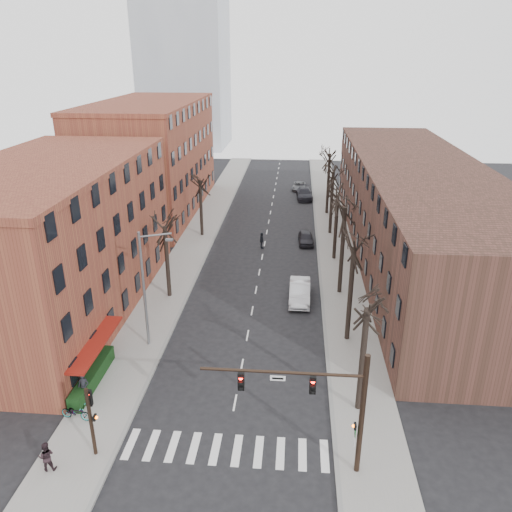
% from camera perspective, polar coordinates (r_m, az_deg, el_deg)
% --- Properties ---
extents(ground, '(160.00, 160.00, 0.00)m').
position_cam_1_polar(ground, '(29.57, -3.43, -21.23)').
color(ground, black).
rests_on(ground, ground).
extents(sidewalk_left, '(4.00, 90.00, 0.15)m').
position_cam_1_polar(sidewalk_left, '(60.80, -6.37, 2.71)').
color(sidewalk_left, gray).
rests_on(sidewalk_left, ground).
extents(sidewalk_right, '(4.00, 90.00, 0.15)m').
position_cam_1_polar(sidewalk_right, '(59.90, 8.85, 2.27)').
color(sidewalk_right, gray).
rests_on(sidewalk_right, ground).
extents(building_left_near, '(12.00, 26.00, 12.00)m').
position_cam_1_polar(building_left_near, '(43.49, -22.10, 1.35)').
color(building_left_near, brown).
rests_on(building_left_near, ground).
extents(building_left_far, '(12.00, 28.00, 14.00)m').
position_cam_1_polar(building_left_far, '(69.30, -11.84, 10.76)').
color(building_left_far, brown).
rests_on(building_left_far, ground).
extents(building_right, '(12.00, 50.00, 10.00)m').
position_cam_1_polar(building_right, '(54.89, 17.86, 5.00)').
color(building_right, '#4D2C24').
rests_on(building_right, ground).
extents(office_tower, '(18.00, 18.00, 60.00)m').
position_cam_1_polar(office_tower, '(119.30, -8.49, 26.76)').
color(office_tower, '#B2B7BF').
rests_on(office_tower, ground).
extents(awning_left, '(1.20, 7.00, 0.15)m').
position_cam_1_polar(awning_left, '(36.29, -17.31, -12.96)').
color(awning_left, maroon).
rests_on(awning_left, ground).
extents(hedge, '(0.80, 6.00, 1.00)m').
position_cam_1_polar(hedge, '(35.21, -18.18, -12.99)').
color(hedge, '#143613').
rests_on(hedge, sidewalk_left).
extents(tree_right_a, '(5.20, 5.20, 10.00)m').
position_cam_1_polar(tree_right_a, '(32.65, 11.55, -16.79)').
color(tree_right_a, black).
rests_on(tree_right_a, ground).
extents(tree_right_b, '(5.20, 5.20, 10.80)m').
position_cam_1_polar(tree_right_b, '(39.15, 10.32, -9.41)').
color(tree_right_b, black).
rests_on(tree_right_b, ground).
extents(tree_right_c, '(5.20, 5.20, 11.60)m').
position_cam_1_polar(tree_right_c, '(46.12, 9.48, -4.19)').
color(tree_right_c, black).
rests_on(tree_right_c, ground).
extents(tree_right_d, '(5.20, 5.20, 10.00)m').
position_cam_1_polar(tree_right_d, '(53.38, 8.88, -0.36)').
color(tree_right_d, black).
rests_on(tree_right_d, ground).
extents(tree_right_e, '(5.20, 5.20, 10.80)m').
position_cam_1_polar(tree_right_e, '(60.83, 8.42, 2.54)').
color(tree_right_e, black).
rests_on(tree_right_e, ground).
extents(tree_right_f, '(5.20, 5.20, 11.60)m').
position_cam_1_polar(tree_right_f, '(68.41, 8.06, 4.80)').
color(tree_right_f, black).
rests_on(tree_right_f, ground).
extents(tree_left_a, '(5.20, 5.20, 9.50)m').
position_cam_1_polar(tree_left_a, '(45.50, -9.82, -4.60)').
color(tree_left_a, black).
rests_on(tree_left_a, ground).
extents(tree_left_b, '(5.20, 5.20, 9.50)m').
position_cam_1_polar(tree_left_b, '(59.83, -6.16, 2.31)').
color(tree_left_b, black).
rests_on(tree_left_b, ground).
extents(signal_mast_arm, '(8.14, 0.30, 7.20)m').
position_cam_1_polar(signal_mast_arm, '(25.81, 8.60, -16.18)').
color(signal_mast_arm, black).
rests_on(signal_mast_arm, ground).
extents(signal_pole_left, '(0.47, 0.44, 4.40)m').
position_cam_1_polar(signal_pole_left, '(28.84, -18.37, -17.00)').
color(signal_pole_left, black).
rests_on(signal_pole_left, ground).
extents(streetlight, '(2.45, 0.22, 9.03)m').
position_cam_1_polar(streetlight, '(36.28, -12.48, -3.26)').
color(streetlight, slate).
rests_on(streetlight, ground).
extents(silver_sedan, '(1.85, 5.14, 1.69)m').
position_cam_1_polar(silver_sedan, '(44.03, 5.03, -4.07)').
color(silver_sedan, silver).
rests_on(silver_sedan, ground).
extents(parked_car_near, '(1.86, 4.14, 1.38)m').
position_cam_1_polar(parked_car_near, '(57.12, 5.72, 2.08)').
color(parked_car_near, black).
rests_on(parked_car_near, ground).
extents(parked_car_mid, '(2.55, 5.56, 1.58)m').
position_cam_1_polar(parked_car_mid, '(75.06, 5.55, 7.12)').
color(parked_car_mid, black).
rests_on(parked_car_mid, ground).
extents(parked_car_far, '(2.29, 4.37, 1.17)m').
position_cam_1_polar(parked_car_far, '(80.07, 4.91, 7.96)').
color(parked_car_far, slate).
rests_on(parked_car_far, ground).
extents(pedestrian_a, '(0.72, 0.47, 1.96)m').
position_cam_1_polar(pedestrian_a, '(33.63, -19.09, -13.98)').
color(pedestrian_a, black).
rests_on(pedestrian_a, sidewalk_left).
extents(pedestrian_b, '(0.96, 0.82, 1.71)m').
position_cam_1_polar(pedestrian_b, '(29.77, -22.84, -20.35)').
color(pedestrian_b, black).
rests_on(pedestrian_b, sidewalk_left).
extents(pedestrian_crossing, '(0.63, 1.14, 1.84)m').
position_cam_1_polar(pedestrian_crossing, '(55.36, 0.65, 1.78)').
color(pedestrian_crossing, black).
rests_on(pedestrian_crossing, ground).
extents(bicycle, '(1.97, 0.93, 1.00)m').
position_cam_1_polar(bicycle, '(32.62, -19.90, -16.42)').
color(bicycle, gray).
rests_on(bicycle, sidewalk_left).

